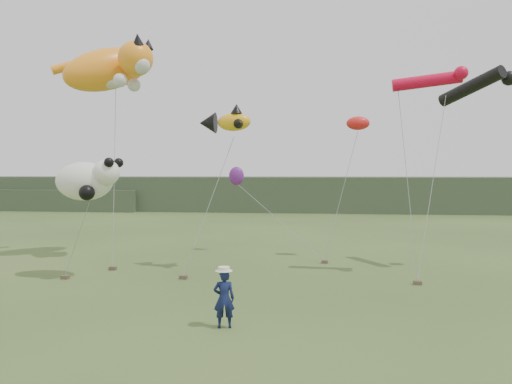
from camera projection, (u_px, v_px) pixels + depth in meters
ground at (221, 309)px, 16.61m from camera, size 120.00×120.00×0.00m
headland at (265, 194)px, 61.24m from camera, size 90.00×13.00×4.00m
festival_attendant at (224, 299)px, 14.62m from camera, size 0.70×0.53×1.71m
sandbag_anchors at (220, 273)px, 22.24m from camera, size 15.09×5.29×0.16m
cat_kite at (113, 68)px, 26.27m from camera, size 6.37×5.09×3.52m
fish_kite at (224, 122)px, 23.05m from camera, size 2.49×1.71×1.32m
tube_kites at (461, 83)px, 22.70m from camera, size 5.77×4.28×1.50m
panda_kite at (88, 180)px, 21.40m from camera, size 2.96×1.91×1.84m
misc_kites at (298, 149)px, 27.31m from camera, size 7.76×2.17×3.68m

